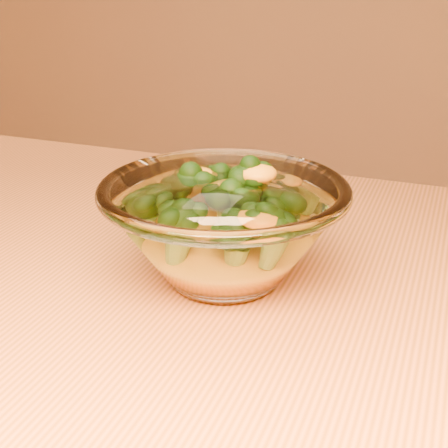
# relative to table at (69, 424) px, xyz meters

# --- Properties ---
(table) EXTENTS (1.20, 0.80, 0.75)m
(table) POSITION_rel_table_xyz_m (0.00, 0.00, 0.00)
(table) COLOR #C9703C
(table) RESTS_ON ground
(glass_bowl) EXTENTS (0.20, 0.20, 0.09)m
(glass_bowl) POSITION_rel_table_xyz_m (0.09, 0.10, 0.14)
(glass_bowl) COLOR white
(glass_bowl) RESTS_ON table
(cheese_sauce) EXTENTS (0.11, 0.11, 0.03)m
(cheese_sauce) POSITION_rel_table_xyz_m (0.09, 0.10, 0.13)
(cheese_sauce) COLOR #FFA315
(cheese_sauce) RESTS_ON glass_bowl
(broccoli_heap) EXTENTS (0.13, 0.12, 0.07)m
(broccoli_heap) POSITION_rel_table_xyz_m (0.09, 0.11, 0.16)
(broccoli_heap) COLOR black
(broccoli_heap) RESTS_ON cheese_sauce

